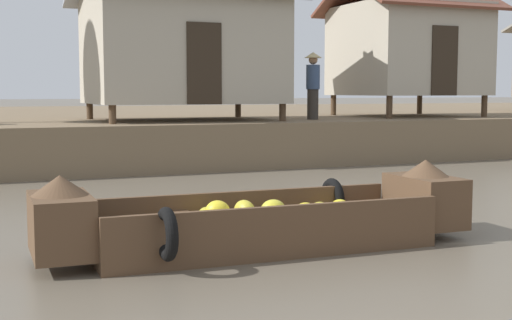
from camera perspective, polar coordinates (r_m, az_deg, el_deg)
The scene contains 6 objects.
ground_plane at distance 12.25m, azimuth -8.12°, elevation -2.59°, with size 300.00×300.00×0.00m, color #665B4C.
riverbank_strip at distance 24.29m, azimuth -15.46°, elevation 2.52°, with size 160.00×20.00×1.03m, color #756047.
banana_boat at distance 7.76m, azimuth 0.48°, elevation -4.85°, with size 4.87×1.86×0.91m.
stilt_house_mid_left at distance 17.29m, azimuth -5.99°, elevation 9.02°, with size 5.11×3.80×3.58m.
stilt_house_mid_right at distance 20.45m, azimuth 12.15°, elevation 8.87°, with size 4.15×3.83×3.96m.
vendor_person at distance 17.55m, azimuth 4.64°, elevation 6.31°, with size 0.44×0.44×1.66m.
Camera 1 is at (-3.02, -1.75, 1.73)m, focal length 49.36 mm.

